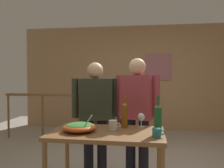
# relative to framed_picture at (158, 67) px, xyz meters

# --- Properties ---
(back_wall) EXTENTS (6.27, 0.10, 2.62)m
(back_wall) POSITION_rel_framed_picture_xyz_m (-0.37, 0.06, -0.27)
(back_wall) COLOR tan
(back_wall) RESTS_ON ground_plane
(framed_picture) EXTENTS (0.63, 0.03, 0.66)m
(framed_picture) POSITION_rel_framed_picture_xyz_m (0.00, 0.00, 0.00)
(framed_picture) COLOR #AB656E
(stair_railing) EXTENTS (3.27, 0.10, 1.02)m
(stair_railing) POSITION_rel_framed_picture_xyz_m (-1.14, -1.28, -0.92)
(stair_railing) COLOR brown
(stair_railing) RESTS_ON ground_plane
(tv_console) EXTENTS (0.90, 0.40, 0.43)m
(tv_console) POSITION_rel_framed_picture_xyz_m (-1.20, -0.29, -1.37)
(tv_console) COLOR #38281E
(tv_console) RESTS_ON ground_plane
(flat_screen_tv) EXTENTS (0.58, 0.12, 0.43)m
(flat_screen_tv) POSITION_rel_framed_picture_xyz_m (-1.20, -0.32, -0.90)
(flat_screen_tv) COLOR black
(flat_screen_tv) RESTS_ON tv_console
(serving_table) EXTENTS (1.18, 0.71, 0.77)m
(serving_table) POSITION_rel_framed_picture_xyz_m (-0.64, -3.62, -0.90)
(serving_table) COLOR brown
(serving_table) RESTS_ON ground_plane
(salad_bowl) EXTENTS (0.35, 0.35, 0.18)m
(salad_bowl) POSITION_rel_framed_picture_xyz_m (-0.93, -3.67, -0.76)
(salad_bowl) COLOR #DB5B23
(salad_bowl) RESTS_ON serving_table
(wine_glass) EXTENTS (0.08, 0.08, 0.16)m
(wine_glass) POSITION_rel_framed_picture_xyz_m (-0.30, -3.36, -0.70)
(wine_glass) COLOR silver
(wine_glass) RESTS_ON serving_table
(wine_bottle_amber) EXTENTS (0.07, 0.07, 0.37)m
(wine_bottle_amber) POSITION_rel_framed_picture_xyz_m (-0.48, -3.41, -0.66)
(wine_bottle_amber) COLOR brown
(wine_bottle_amber) RESTS_ON serving_table
(wine_bottle_green) EXTENTS (0.07, 0.07, 0.39)m
(wine_bottle_green) POSITION_rel_framed_picture_xyz_m (-0.12, -3.67, -0.65)
(wine_bottle_green) COLOR #1E5628
(wine_bottle_green) RESTS_ON serving_table
(mug_teal) EXTENTS (0.12, 0.08, 0.09)m
(mug_teal) POSITION_rel_framed_picture_xyz_m (-0.14, -3.79, -0.76)
(mug_teal) COLOR teal
(mug_teal) RESTS_ON serving_table
(mug_white) EXTENTS (0.13, 0.09, 0.11)m
(mug_white) POSITION_rel_framed_picture_xyz_m (-0.59, -3.55, -0.75)
(mug_white) COLOR white
(mug_white) RESTS_ON serving_table
(person_standing_left) EXTENTS (0.60, 0.34, 1.53)m
(person_standing_left) POSITION_rel_framed_picture_xyz_m (-0.92, -2.95, -0.67)
(person_standing_left) COLOR black
(person_standing_left) RESTS_ON ground_plane
(person_standing_right) EXTENTS (0.58, 0.33, 1.58)m
(person_standing_right) POSITION_rel_framed_picture_xyz_m (-0.36, -2.95, -0.65)
(person_standing_right) COLOR black
(person_standing_right) RESTS_ON ground_plane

